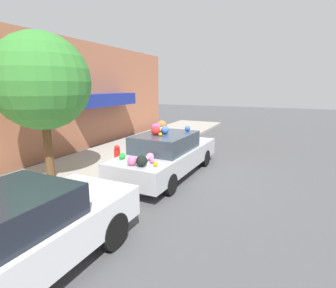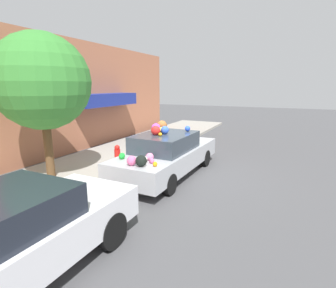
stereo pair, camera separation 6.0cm
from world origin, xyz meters
name	(u,v)px [view 1 (the left image)]	position (x,y,z in m)	size (l,w,h in m)	color
ground_plane	(166,174)	(0.00, 0.00, 0.00)	(60.00, 60.00, 0.00)	#4C4C4F
sidewalk_curb	(100,162)	(0.00, 2.70, 0.07)	(24.00, 3.20, 0.14)	#9E998E
building_facade	(54,98)	(0.18, 4.91, 2.34)	(18.00, 1.20, 4.70)	#B26B4C
street_tree	(42,82)	(-2.04, 2.85, 2.90)	(2.67, 2.67, 4.10)	brown
fire_hydrant	(117,155)	(-0.20, 1.76, 0.48)	(0.20, 0.20, 0.70)	red
art_car	(168,153)	(-0.03, -0.05, 0.72)	(4.65, 1.83, 1.70)	#B7BABF
parked_car_plain	(13,237)	(-5.23, -0.06, 0.72)	(3.98, 1.74, 1.38)	silver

